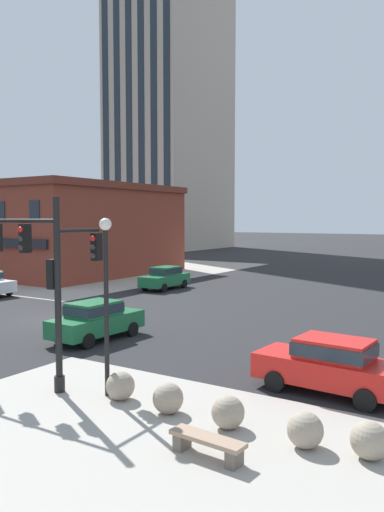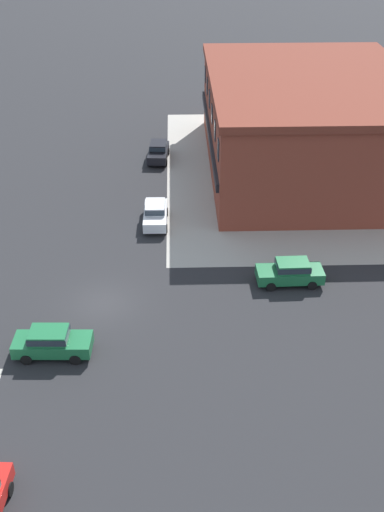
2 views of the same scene
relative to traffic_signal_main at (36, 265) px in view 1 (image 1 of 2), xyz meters
The scene contains 15 objects.
ground_plane 11.42m from the traffic_signal_main, 133.35° to the left, with size 320.00×320.00×0.00m, color #262628.
sidewalk_far_corner 39.24m from the traffic_signal_main, 134.54° to the left, with size 32.00×32.00×0.02m, color #A8A399.
traffic_signal_main is the anchor object (origin of this frame).
bollard_sphere_curb_a 4.62m from the traffic_signal_main, ahead, with size 0.84×0.84×0.84m, color gray.
bollard_sphere_curb_b 5.96m from the traffic_signal_main, ahead, with size 0.84×0.84×0.84m, color gray.
bollard_sphere_curb_c 7.55m from the traffic_signal_main, ahead, with size 0.84×0.84×0.84m, color gray.
bollard_sphere_curb_d 9.40m from the traffic_signal_main, ahead, with size 0.84×0.84×0.84m, color gray.
bollard_sphere_curb_e 10.70m from the traffic_signal_main, ahead, with size 0.84×0.84×0.84m, color gray.
bench_near_signal 8.06m from the traffic_signal_main, 11.86° to the right, with size 1.83×0.62×0.49m.
street_lamp_corner_near 2.66m from the traffic_signal_main, ahead, with size 0.36×0.36×5.27m.
car_main_northbound_far 6.64m from the traffic_signal_main, 115.41° to the left, with size 2.00×4.45×1.68m.
car_main_southbound_far 22.36m from the traffic_signal_main, 114.84° to the left, with size 1.96×4.44×1.68m.
car_cross_eastbound 9.54m from the traffic_signal_main, 26.66° to the left, with size 4.51×2.11×1.68m.
storefront_block_near_corner 37.75m from the traffic_signal_main, 139.09° to the left, with size 24.74×18.20×8.44m.
residential_tower_skyline_left 81.78m from the traffic_signal_main, 121.39° to the left, with size 15.06×20.36×72.41m.
Camera 1 is at (20.08, -18.74, 5.25)m, focal length 36.01 mm.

